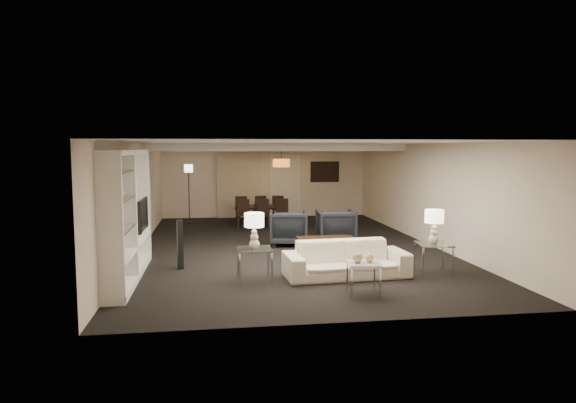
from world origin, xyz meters
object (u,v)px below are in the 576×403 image
(coffee_table, at_px, (327,248))
(vase_amber, at_px, (120,193))
(chair_fl, at_px, (241,209))
(floor_lamp, at_px, (189,194))
(television, at_px, (137,215))
(chair_fm, at_px, (260,208))
(side_table_left, at_px, (254,264))
(chair_fr, at_px, (278,208))
(sofa, at_px, (346,259))
(chair_nm, at_px, (263,213))
(marble_table, at_px, (363,278))
(vase_blue, at_px, (114,228))
(chair_nr, at_px, (283,213))
(dining_table, at_px, (261,215))
(pendant_light, at_px, (281,163))
(floor_speaker, at_px, (180,245))
(table_lamp_left, at_px, (254,231))
(table_lamp_right, at_px, (434,227))
(chair_nl, at_px, (243,214))
(armchair_left, at_px, (288,228))
(side_table_right, at_px, (433,259))

(coffee_table, distance_m, vase_amber, 4.61)
(chair_fl, height_order, floor_lamp, floor_lamp)
(chair_fl, bearing_deg, television, 70.69)
(coffee_table, height_order, chair_fm, chair_fm)
(side_table_left, xyz_separation_m, chair_fr, (1.36, 7.45, 0.13))
(sofa, bearing_deg, chair_nm, 94.67)
(television, xyz_separation_m, chair_fl, (2.38, 6.12, -0.64))
(coffee_table, height_order, marble_table, marble_table)
(vase_blue, bearing_deg, coffee_table, 31.98)
(chair_nr, height_order, floor_lamp, floor_lamp)
(vase_blue, height_order, chair_fr, vase_blue)
(television, bearing_deg, marble_table, -121.80)
(vase_amber, bearing_deg, coffee_table, 25.73)
(dining_table, height_order, chair_fl, chair_fl)
(vase_blue, distance_m, chair_nm, 7.67)
(dining_table, height_order, chair_fr, chair_fr)
(pendant_light, xyz_separation_m, floor_speaker, (-2.74, -5.48, -1.43))
(pendant_light, height_order, chair_nr, pendant_light)
(chair_fr, bearing_deg, vase_amber, 71.38)
(side_table_left, xyz_separation_m, table_lamp_left, (0.00, 0.00, 0.61))
(side_table_left, bearing_deg, table_lamp_right, 0.00)
(marble_table, bearing_deg, floor_lamp, 110.37)
(chair_nl, bearing_deg, table_lamp_left, -90.05)
(armchair_left, bearing_deg, chair_fm, -77.96)
(table_lamp_right, xyz_separation_m, chair_fr, (-2.04, 7.45, -0.48))
(coffee_table, relative_size, table_lamp_right, 1.94)
(side_table_right, distance_m, dining_table, 7.30)
(coffee_table, distance_m, table_lamp_right, 2.43)
(sofa, distance_m, chair_nr, 6.16)
(table_lamp_right, bearing_deg, pendant_light, 107.24)
(chair_fl, bearing_deg, chair_fr, -178.05)
(armchair_left, xyz_separation_m, vase_blue, (-3.35, -4.17, 0.72))
(side_table_right, xyz_separation_m, chair_nr, (-2.04, 6.15, 0.13))
(television, bearing_deg, pendant_light, -34.34)
(coffee_table, relative_size, chair_nm, 1.47)
(sofa, height_order, chair_fl, chair_fl)
(side_table_right, relative_size, chair_nr, 0.74)
(marble_table, height_order, floor_lamp, floor_lamp)
(vase_amber, bearing_deg, television, 88.95)
(dining_table, relative_size, chair_nr, 1.92)
(coffee_table, relative_size, marble_table, 2.40)
(side_table_left, xyz_separation_m, television, (-2.22, 1.33, 0.77))
(armchair_left, xyz_separation_m, table_lamp_right, (2.30, -3.30, 0.48))
(side_table_left, bearing_deg, marble_table, -32.91)
(coffee_table, height_order, table_lamp_left, table_lamp_left)
(sofa, height_order, marble_table, sofa)
(pendant_light, height_order, chair_nl, pendant_light)
(television, xyz_separation_m, floor_speaker, (0.84, -0.24, -0.58))
(television, height_order, chair_fm, television)
(table_lamp_right, relative_size, chair_nl, 0.76)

